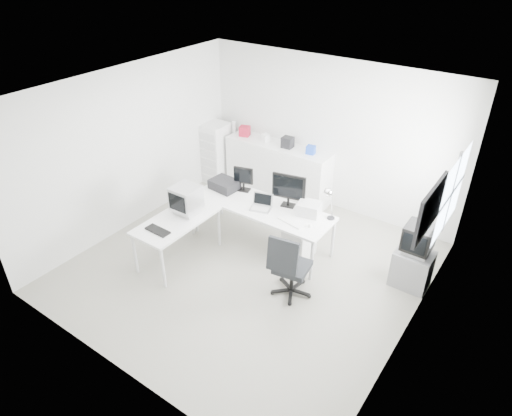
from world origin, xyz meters
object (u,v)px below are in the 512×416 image
Objects in this scene: inkjet_printer at (224,185)px; filing_cabinet at (217,153)px; office_chair at (293,264)px; side_desk at (179,239)px; crt_monitor at (186,201)px; laptop at (261,204)px; crt_tv at (418,240)px; drawer_pedestal at (299,241)px; main_desk at (262,225)px; lcd_monitor_small at (243,179)px; sideboard at (278,170)px; tv_cabinet at (412,268)px; laser_printer at (309,209)px; lcd_monitor_large at (289,190)px.

inkjet_printer is 0.37× the size of filing_cabinet.
office_chair is 0.83× the size of filing_cabinet.
side_desk is 0.64m from crt_monitor.
inkjet_printer is 0.92m from laptop.
inkjet_printer is at bearing -174.43° from crt_tv.
drawer_pedestal is at bearing -2.49° from laptop.
drawer_pedestal is (0.70, 0.05, -0.08)m from main_desk.
filing_cabinet is at bearing 136.60° from office_chair.
laptop is at bearing -167.01° from drawer_pedestal.
drawer_pedestal is 1.40× the size of crt_monitor.
lcd_monitor_small reaches higher than side_desk.
sideboard reaches higher than office_chair.
lcd_monitor_small is 0.41× the size of office_chair.
office_chair is (0.36, -0.82, 0.23)m from drawer_pedestal.
tv_cabinet is at bearing -20.55° from sideboard.
laser_printer is (0.70, 0.32, -0.00)m from laptop.
filing_cabinet is at bearing 154.49° from drawer_pedestal.
lcd_monitor_small reaches higher than drawer_pedestal.
main_desk is 0.71m from drawer_pedestal.
lcd_monitor_large reaches higher than laser_printer.
lcd_monitor_small is 1.96m from office_chair.
main_desk is at bearing 52.31° from side_desk.
side_desk is 3.28× the size of crt_monitor.
inkjet_printer is 1.53m from sideboard.
crt_monitor is at bearing -155.67° from laptop.
side_desk is 3.28× the size of lcd_monitor_small.
crt_monitor is (-1.55, -0.90, 0.66)m from drawer_pedestal.
crt_monitor reaches higher than side_desk.
drawer_pedestal is 1.76m from tv_cabinet.
sideboard is at bearing 89.78° from inkjet_printer.
office_chair reaches higher than crt_tv.
side_desk reaches higher than tv_cabinet.
filing_cabinet reaches higher than crt_tv.
main_desk is 1.32m from office_chair.
side_desk is at bearing -152.62° from laser_printer.
office_chair is at bearing -48.32° from lcd_monitor_small.
sideboard is 1.71× the size of filing_cabinet.
main_desk is 1.39m from side_desk.
tv_cabinet is 0.52m from crt_tv.
side_desk is 2.13m from laser_printer.
tv_cabinet is 3.35m from sideboard.
laptop is (-0.65, -0.15, 0.55)m from drawer_pedestal.
side_desk is 2.39× the size of tv_cabinet.
filing_cabinet is at bearing -171.03° from sideboard.
laptop is 0.30× the size of office_chair.
filing_cabinet is (-1.23, 2.48, 0.26)m from side_desk.
sideboard is (-1.77, 2.36, 0.01)m from office_chair.
crt_monitor reaches higher than inkjet_printer.
office_chair reaches higher than tv_cabinet.
side_desk is at bearing -93.05° from sideboard.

